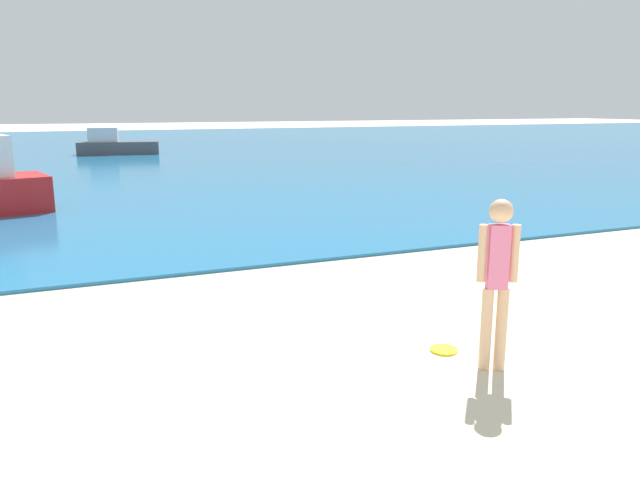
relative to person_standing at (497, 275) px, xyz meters
name	(u,v)px	position (x,y,z in m)	size (l,w,h in m)	color
water	(100,150)	(-1.73, 34.71, -0.97)	(160.00, 60.00, 0.06)	#1E6B9E
person_standing	(497,275)	(0.00, 0.00, 0.00)	(0.38, 0.23, 1.76)	#DDAD84
frisbee	(444,350)	(-0.18, 0.58, -0.99)	(0.30, 0.30, 0.03)	yellow
boat_far	(115,145)	(-1.20, 30.33, -0.44)	(4.35, 1.92, 1.43)	#4C4C51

